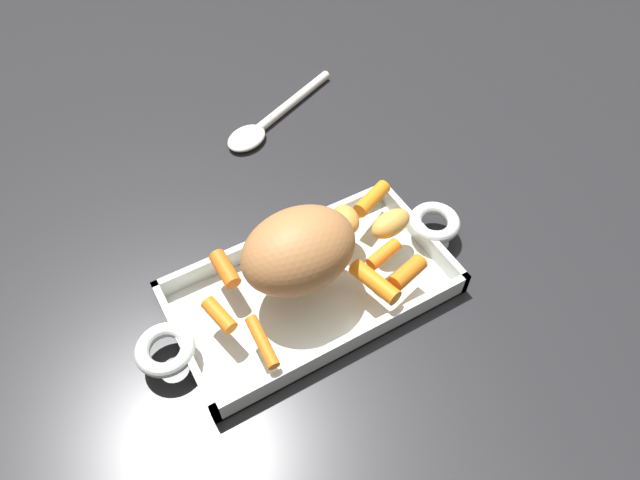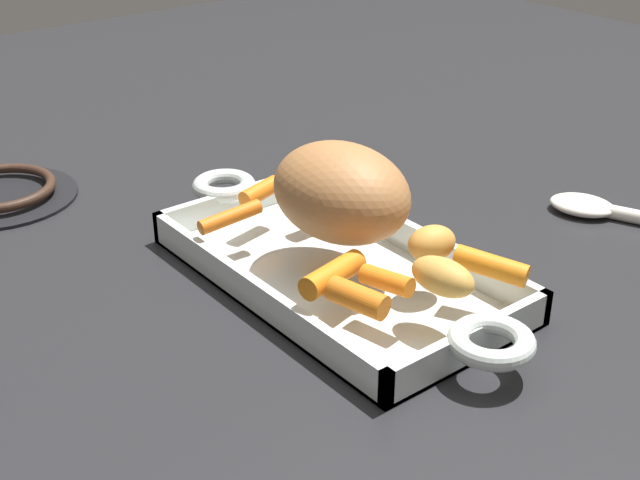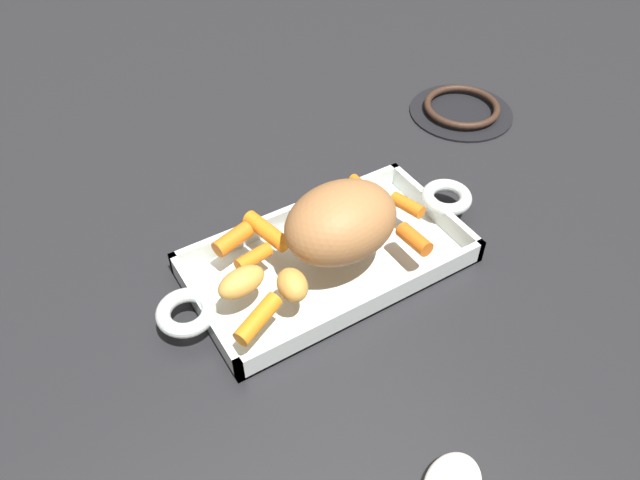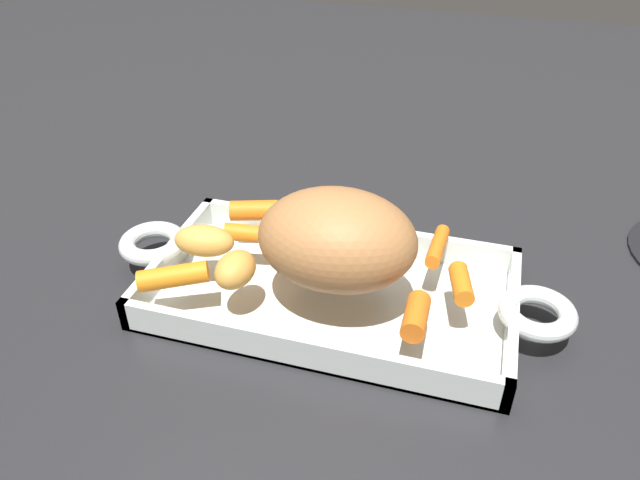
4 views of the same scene
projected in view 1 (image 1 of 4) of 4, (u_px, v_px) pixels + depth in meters
The scene contains 13 objects.
ground_plane at pixel (312, 294), 0.74m from camera, with size 2.26×2.26×0.00m, color #232326.
roasting_dish at pixel (311, 289), 0.73m from camera, with size 0.46×0.19×0.04m.
pork_roast at pixel (299, 250), 0.67m from camera, with size 0.15×0.11×0.09m, color #AD7241.
baby_carrot_short at pixel (372, 199), 0.77m from camera, with size 0.02×0.02×0.06m, color orange.
baby_carrot_southwest at pixel (384, 254), 0.72m from camera, with size 0.02×0.02×0.05m, color orange.
baby_carrot_center_right at pixel (262, 342), 0.64m from camera, with size 0.01×0.01×0.07m, color orange.
baby_carrot_center_left at pixel (221, 318), 0.66m from camera, with size 0.02×0.02×0.05m, color orange.
baby_carrot_southeast at pixel (408, 273), 0.70m from camera, with size 0.02×0.02×0.05m, color orange.
baby_carrot_long at pixel (375, 282), 0.69m from camera, with size 0.02×0.02×0.07m, color orange.
baby_carrot_northwest at pixel (225, 269), 0.70m from camera, with size 0.02×0.02×0.05m, color orange.
potato_golden_small at pixel (391, 224), 0.74m from camera, with size 0.06×0.03×0.03m, color gold.
potato_whole at pixel (345, 220), 0.74m from camera, with size 0.05×0.03×0.03m, color gold.
serving_spoon at pixel (267, 122), 0.94m from camera, with size 0.25×0.13×0.02m.
Camera 1 is at (-0.19, -0.36, 0.62)m, focal length 31.70 mm.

